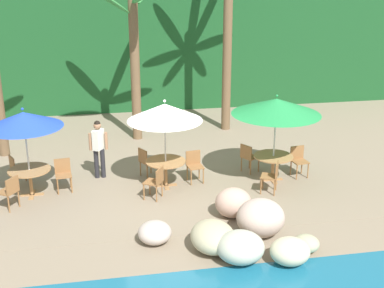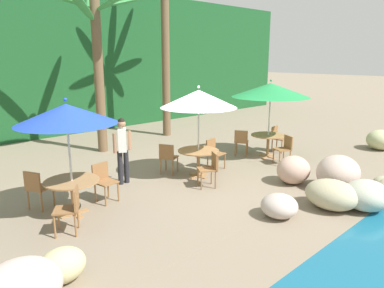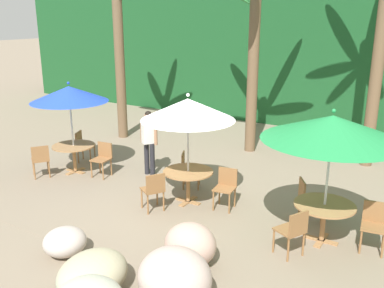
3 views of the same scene
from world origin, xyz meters
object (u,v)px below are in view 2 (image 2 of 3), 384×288
(chair_blue_inland, at_px, (37,187))
(chair_green_left, at_px, (285,147))
(chair_white_inland, at_px, (168,156))
(umbrella_green, at_px, (271,90))
(chair_white_left, at_px, (210,167))
(waiter_in_white, at_px, (122,146))
(chair_blue_left, at_px, (71,207))
(dining_table_green, at_px, (268,139))
(chair_blue_seaward, at_px, (104,179))
(umbrella_white, at_px, (199,99))
(chair_white_seaward, at_px, (214,151))
(chair_green_seaward, at_px, (277,137))
(chair_green_inland, at_px, (241,141))
(dining_table_white, at_px, (198,155))
(umbrella_blue, at_px, (66,114))
(palm_tree_third, at_px, (165,14))
(palm_tree_second, at_px, (97,43))
(dining_table_blue, at_px, (72,186))

(chair_blue_inland, xyz_separation_m, chair_green_left, (6.75, -1.71, 0.00))
(chair_blue_inland, height_order, chair_white_inland, same)
(chair_blue_inland, relative_size, umbrella_green, 0.35)
(chair_white_left, distance_m, waiter_in_white, 2.27)
(chair_blue_left, bearing_deg, umbrella_green, 4.75)
(chair_white_inland, xyz_separation_m, chair_green_left, (3.20, -1.66, 0.00))
(chair_white_inland, distance_m, dining_table_green, 3.59)
(chair_blue_seaward, distance_m, chair_white_left, 2.60)
(umbrella_white, height_order, chair_white_left, umbrella_white)
(dining_table_green, height_order, chair_green_left, chair_green_left)
(chair_white_seaward, distance_m, chair_white_left, 1.54)
(chair_blue_seaward, height_order, chair_green_seaward, same)
(chair_blue_seaward, relative_size, chair_white_left, 1.00)
(chair_green_inland, bearing_deg, dining_table_white, -168.00)
(dining_table_white, distance_m, chair_green_left, 2.89)
(umbrella_green, bearing_deg, chair_blue_seaward, 176.30)
(umbrella_blue, bearing_deg, palm_tree_third, 36.19)
(dining_table_green, xyz_separation_m, palm_tree_second, (-3.47, 4.36, 2.99))
(dining_table_white, relative_size, chair_green_left, 1.26)
(dining_table_blue, xyz_separation_m, dining_table_white, (3.58, -0.03, 0.00))
(chair_white_seaward, bearing_deg, chair_green_inland, 11.07)
(chair_green_seaward, xyz_separation_m, palm_tree_second, (-4.30, 4.16, 3.09))
(dining_table_white, bearing_deg, dining_table_green, -2.76)
(chair_blue_seaward, bearing_deg, chair_green_seaward, -1.47)
(umbrella_green, xyz_separation_m, palm_tree_third, (-0.16, 4.88, 2.61))
(chair_blue_inland, bearing_deg, umbrella_green, -7.35)
(chair_green_left, bearing_deg, chair_blue_seaward, 167.87)
(palm_tree_second, relative_size, waiter_in_white, 3.15)
(chair_white_inland, relative_size, waiter_in_white, 0.51)
(chair_blue_inland, distance_m, chair_green_left, 6.96)
(umbrella_green, distance_m, palm_tree_third, 5.54)
(chair_green_inland, bearing_deg, chair_white_seaward, -168.93)
(umbrella_blue, relative_size, dining_table_green, 2.19)
(chair_white_seaward, bearing_deg, chair_white_left, -140.39)
(umbrella_green, bearing_deg, chair_green_seaward, 13.74)
(umbrella_green, relative_size, palm_tree_third, 0.36)
(umbrella_green, bearing_deg, umbrella_blue, 178.50)
(chair_white_inland, bearing_deg, chair_blue_seaward, -167.96)
(chair_blue_inland, height_order, chair_green_inland, same)
(chair_green_inland, bearing_deg, waiter_in_white, 174.74)
(chair_white_seaward, height_order, chair_green_inland, same)
(chair_blue_inland, distance_m, chair_white_left, 3.97)
(umbrella_blue, distance_m, chair_green_left, 6.58)
(chair_blue_seaward, distance_m, chair_white_seaward, 3.58)
(chair_blue_inland, bearing_deg, chair_blue_seaward, -22.84)
(umbrella_white, distance_m, chair_green_left, 3.30)
(chair_blue_seaward, height_order, chair_green_inland, same)
(umbrella_white, distance_m, chair_white_left, 1.81)
(chair_green_seaward, distance_m, chair_green_left, 1.51)
(chair_blue_left, bearing_deg, chair_green_seaward, 5.72)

